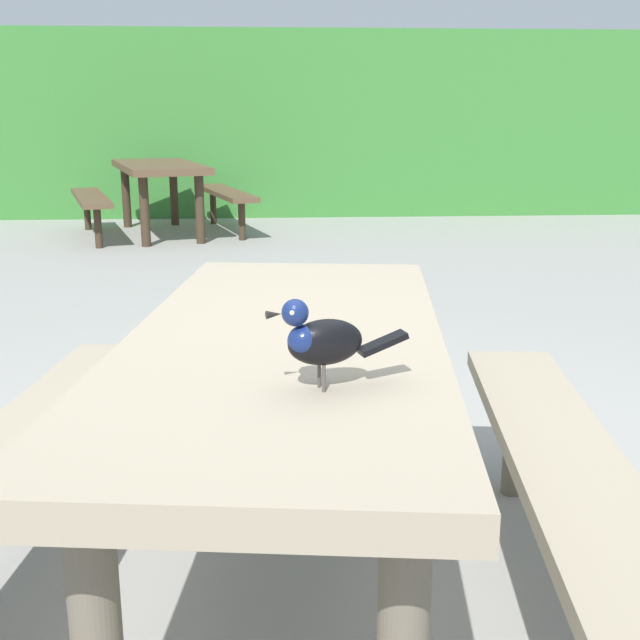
{
  "coord_description": "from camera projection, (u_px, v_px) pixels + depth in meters",
  "views": [
    {
      "loc": [
        -0.13,
        -2.12,
        1.27
      ],
      "look_at": [
        -0.03,
        -0.51,
        0.84
      ],
      "focal_mm": 44.8,
      "sensor_mm": 36.0,
      "label": 1
    }
  ],
  "objects": [
    {
      "name": "hedge_wall",
      "position": [
        275.0,
        124.0,
        10.42
      ],
      "size": [
        28.0,
        2.04,
        2.19
      ],
      "primitive_type": "cube",
      "color": "#387A33",
      "rests_on": "ground"
    },
    {
      "name": "picnic_table_foreground",
      "position": [
        287.0,
        402.0,
        2.01
      ],
      "size": [
        1.88,
        1.91,
        0.74
      ],
      "color": "gray",
      "rests_on": "ground"
    },
    {
      "name": "bird_grackle",
      "position": [
        320.0,
        339.0,
        1.52
      ],
      "size": [
        0.28,
        0.11,
        0.18
      ],
      "color": "black",
      "rests_on": "picnic_table_foreground"
    },
    {
      "name": "ground_plane",
      "position": [
        317.0,
        549.0,
        2.38
      ],
      "size": [
        60.0,
        60.0,
        0.0
      ],
      "primitive_type": "plane",
      "color": "gray"
    },
    {
      "name": "picnic_table_mid_left",
      "position": [
        160.0,
        181.0,
        8.25
      ],
      "size": [
        2.09,
        2.11,
        0.74
      ],
      "color": "brown",
      "rests_on": "ground"
    }
  ]
}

